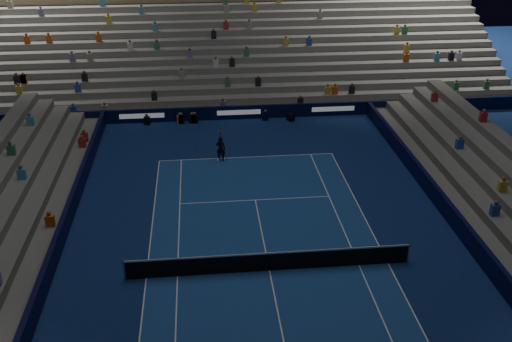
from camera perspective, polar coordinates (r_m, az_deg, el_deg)
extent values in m
plane|color=#0D2052|center=(26.26, 1.34, -9.85)|extent=(90.00, 90.00, 0.00)
cube|color=navy|center=(26.25, 1.34, -9.84)|extent=(10.97, 23.77, 0.01)
cube|color=black|center=(42.28, -1.72, 5.84)|extent=(44.00, 0.25, 1.00)
cube|color=black|center=(28.65, 21.15, -7.22)|extent=(0.25, 37.00, 1.00)
cube|color=black|center=(26.74, -20.07, -9.66)|extent=(0.25, 37.00, 1.00)
cube|color=slate|center=(43.30, -1.81, 6.01)|extent=(44.00, 1.00, 0.50)
cube|color=slate|center=(44.14, -1.91, 6.77)|extent=(44.00, 1.00, 1.00)
cube|color=slate|center=(45.00, -2.01, 7.51)|extent=(44.00, 1.00, 1.50)
cube|color=slate|center=(45.86, -2.10, 8.22)|extent=(44.00, 1.00, 2.00)
cube|color=slate|center=(46.73, -2.19, 8.90)|extent=(44.00, 1.00, 2.50)
cube|color=slate|center=(47.60, -2.28, 9.55)|extent=(44.00, 1.00, 3.00)
cube|color=slate|center=(48.48, -2.36, 10.19)|extent=(44.00, 1.00, 3.50)
cube|color=slate|center=(49.37, -2.44, 10.80)|extent=(44.00, 1.00, 4.00)
cube|color=slate|center=(50.26, -2.52, 11.39)|extent=(44.00, 1.00, 4.50)
cube|color=slate|center=(51.16, -2.60, 11.95)|extent=(44.00, 1.00, 5.00)
cube|color=slate|center=(52.06, -2.67, 12.50)|extent=(44.00, 1.00, 5.50)
cube|color=slate|center=(52.97, -2.75, 13.03)|extent=(44.00, 1.00, 6.00)
cube|color=#63625E|center=(29.14, 22.49, -7.47)|extent=(1.00, 37.00, 0.50)
cube|color=#63635E|center=(27.10, -21.64, -10.09)|extent=(1.00, 37.00, 0.50)
cube|color=#63635E|center=(27.27, -23.77, -9.65)|extent=(1.00, 37.00, 1.00)
cylinder|color=#B2B2B7|center=(26.05, -12.96, -9.49)|extent=(0.10, 0.10, 1.10)
cylinder|color=#B2B2B7|center=(27.35, 14.91, -7.79)|extent=(0.10, 0.10, 1.10)
cube|color=black|center=(25.99, 1.35, -9.05)|extent=(12.80, 0.03, 0.90)
cube|color=white|center=(25.70, 1.36, -8.17)|extent=(12.80, 0.04, 0.08)
imported|color=black|center=(35.73, -3.52, 2.24)|extent=(0.68, 0.55, 1.62)
cube|color=black|center=(42.11, 3.44, 5.39)|extent=(0.58, 0.63, 0.55)
cylinder|color=black|center=(41.66, 3.53, 5.39)|extent=(0.29, 0.38, 0.16)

